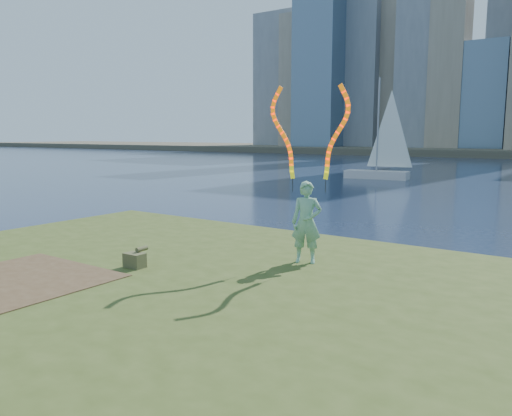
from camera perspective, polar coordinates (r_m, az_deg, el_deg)
The scene contains 6 objects.
ground at distance 11.36m, azimuth -5.23°, elevation -10.13°, with size 320.00×320.00×0.00m, color #18253E.
grassy_knoll at distance 9.70m, azimuth -14.18°, elevation -11.50°, with size 20.00×18.00×0.80m.
dirt_patch at distance 10.81m, azimuth -25.71°, elevation -7.41°, with size 3.20×3.00×0.02m, color #47331E.
woman_with_ribbons at distance 10.91m, azimuth 5.88°, elevation 0.93°, with size 1.98×0.83×4.16m.
canvas_bag at distance 10.96m, azimuth -13.64°, elevation -5.73°, with size 0.44×0.51×0.41m.
sailboat at distance 42.31m, azimuth 14.01°, elevation 5.15°, with size 5.48×2.16×8.23m.
Camera 1 is at (6.97, -8.22, 3.59)m, focal length 35.00 mm.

